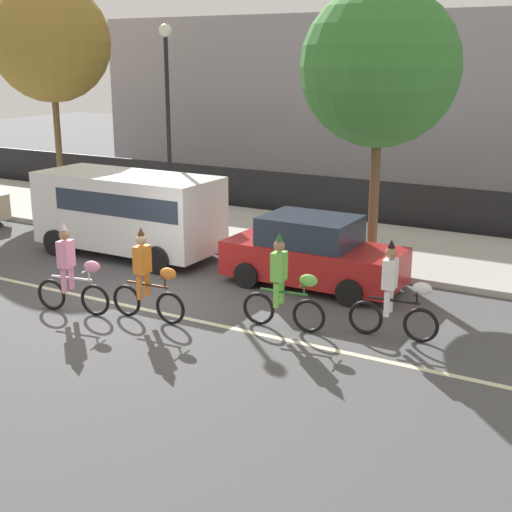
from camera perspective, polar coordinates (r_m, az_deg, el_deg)
The scene contains 14 objects.
ground_plane at distance 15.75m, azimuth -8.50°, elevation -3.56°, with size 80.00×80.00×0.00m, color #4C4C4F.
road_centre_line at distance 15.38m, azimuth -9.65°, elevation -4.06°, with size 36.00×0.14×0.01m, color beige.
sidewalk_curb at distance 20.98m, azimuth 2.50°, elevation 1.69°, with size 60.00×5.00×0.15m, color #ADAAA3.
fence_line at distance 23.40m, azimuth 5.80°, elevation 4.66°, with size 40.00×0.08×1.40m, color black.
building_backdrop at distance 30.79m, azimuth 14.45°, elevation 11.91°, with size 28.00×8.00×6.74m, color #99939E.
parade_cyclist_pink at distance 15.07m, azimuth -14.51°, elevation -1.41°, with size 1.71×0.53×1.92m.
parade_cyclist_orange at distance 14.35m, azimuth -8.65°, elevation -1.94°, with size 1.72×0.50×1.92m.
parade_cyclist_lime at distance 13.75m, azimuth 2.28°, elevation -2.55°, with size 1.72×0.50×1.92m.
parade_cyclist_zebra at distance 13.53m, azimuth 11.06°, elevation -3.16°, with size 1.72×0.50×1.92m.
parked_van_white at distance 19.07m, azimuth -10.03°, elevation 3.76°, with size 5.00×2.22×2.18m.
parked_car_red at distance 16.39m, azimuth 4.55°, elevation 0.20°, with size 4.10×1.92×1.64m.
street_lamp_post at distance 20.82m, azimuth -7.09°, elevation 12.39°, with size 0.36×0.36×5.86m.
street_tree_near_lamp at distance 17.50m, azimuth 9.88°, elevation 14.65°, with size 3.78×3.78×6.64m.
street_tree_far_corner at distance 28.20m, azimuth -16.10°, elevation 16.12°, with size 4.37×4.37×7.69m.
Camera 1 is at (9.33, -11.59, 5.14)m, focal length 50.00 mm.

